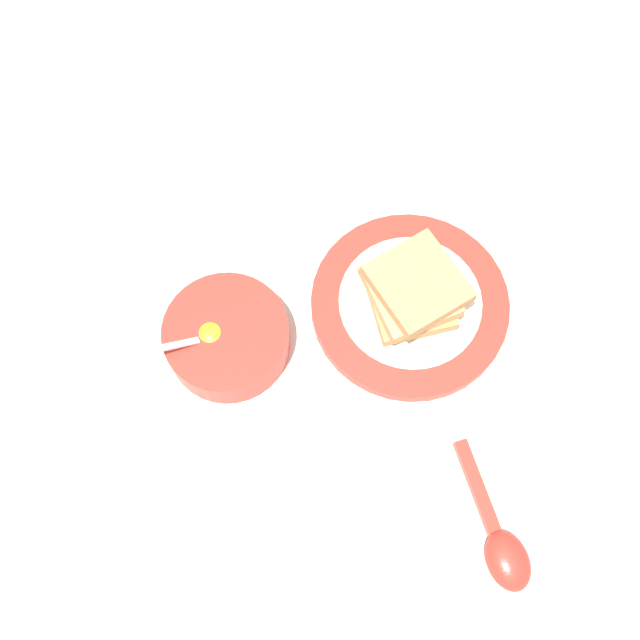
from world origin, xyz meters
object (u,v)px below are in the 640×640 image
object	(u,v)px
egg_bowl	(227,338)
toast_sandwich	(413,291)
soup_spoon	(501,546)
toast_plate	(409,304)

from	to	relation	value
egg_bowl	toast_sandwich	xyz separation A→B (m)	(-0.07, -0.20, 0.02)
toast_sandwich	soup_spoon	world-z (taller)	toast_sandwich
toast_sandwich	egg_bowl	bearing A→B (deg)	71.58
toast_plate	toast_sandwich	size ratio (longest dim) A/B	1.96
egg_bowl	toast_sandwich	world-z (taller)	egg_bowl
toast_plate	soup_spoon	xyz separation A→B (m)	(-0.27, 0.07, 0.00)
soup_spoon	egg_bowl	bearing A→B (deg)	20.95
egg_bowl	toast_plate	size ratio (longest dim) A/B	0.66
toast_sandwich	soup_spoon	xyz separation A→B (m)	(-0.27, 0.07, -0.03)
egg_bowl	toast_plate	xyz separation A→B (m)	(-0.07, -0.20, -0.02)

